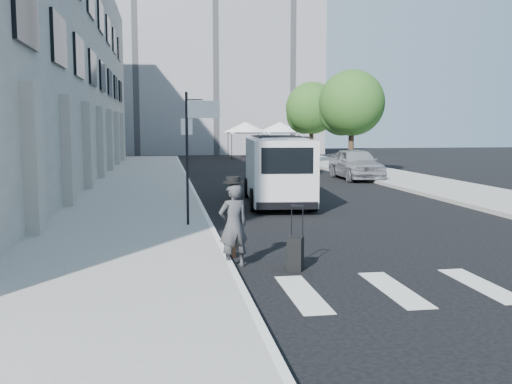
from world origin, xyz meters
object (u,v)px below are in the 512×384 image
object	(u,v)px
briefcase	(232,248)
suitcase	(295,253)
businessman	(233,225)
cargo_van	(277,170)
parked_car_a	(356,164)
parked_car_b	(296,160)
parked_car_c	(264,151)

from	to	relation	value
briefcase	suitcase	xyz separation A→B (m)	(1.06, -1.37, 0.16)
businessman	cargo_van	world-z (taller)	cargo_van
parked_car_a	businessman	bearing A→B (deg)	-114.99
parked_car_b	parked_car_c	bearing A→B (deg)	84.05
businessman	parked_car_a	world-z (taller)	businessman
briefcase	parked_car_c	size ratio (longest dim) A/B	0.08
cargo_van	parked_car_a	world-z (taller)	cargo_van
suitcase	cargo_van	distance (m)	9.69
businessman	suitcase	world-z (taller)	businessman
businessman	parked_car_c	xyz separation A→B (m)	(6.90, 35.15, -0.02)
briefcase	suitcase	bearing A→B (deg)	-52.47
suitcase	briefcase	bearing A→B (deg)	149.18
suitcase	parked_car_c	distance (m)	35.98
businessman	briefcase	size ratio (longest dim) A/B	3.79
businessman	parked_car_c	distance (m)	35.82
suitcase	cargo_van	size ratio (longest dim) A/B	0.20
parked_car_b	parked_car_c	world-z (taller)	parked_car_c
suitcase	parked_car_b	xyz separation A→B (m)	(5.74, 24.21, 0.39)
briefcase	parked_car_a	size ratio (longest dim) A/B	0.09
suitcase	parked_car_b	world-z (taller)	parked_car_b
briefcase	parked_car_b	distance (m)	23.84
businessman	parked_car_a	xyz separation A→B (m)	(8.70, 17.83, -0.01)
suitcase	parked_car_c	world-z (taller)	parked_car_c
suitcase	parked_car_b	bearing A→B (deg)	98.01
parked_car_a	parked_car_c	size ratio (longest dim) A/B	0.87
briefcase	parked_car_c	bearing A→B (deg)	78.43
parked_car_a	parked_car_c	world-z (taller)	parked_car_a
cargo_van	parked_car_a	xyz separation A→B (m)	(5.98, 8.67, -0.37)
businessman	briefcase	world-z (taller)	businessman
suitcase	parked_car_a	distance (m)	19.70
businessman	briefcase	xyz separation A→B (m)	(0.09, 1.00, -0.66)
briefcase	businessman	bearing A→B (deg)	-95.71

